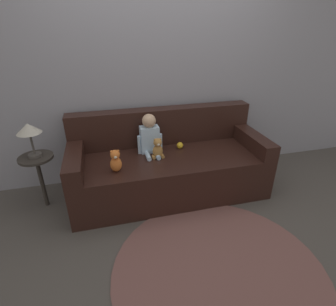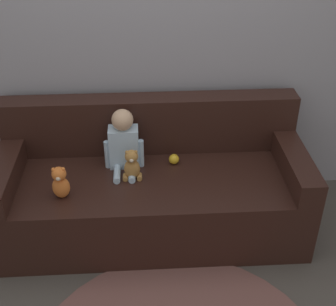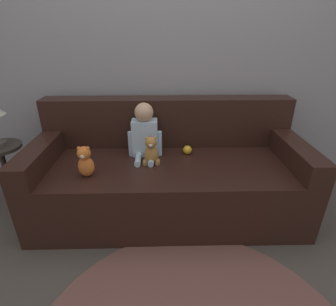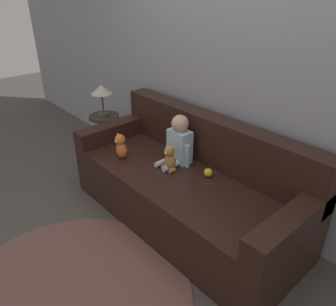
{
  "view_description": "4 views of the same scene",
  "coord_description": "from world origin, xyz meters",
  "px_view_note": "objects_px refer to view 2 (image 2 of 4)",
  "views": [
    {
      "loc": [
        -0.64,
        -2.4,
        1.73
      ],
      "look_at": [
        -0.04,
        -0.12,
        0.55
      ],
      "focal_mm": 28.0,
      "sensor_mm": 36.0,
      "label": 1
    },
    {
      "loc": [
        -0.05,
        -2.57,
        2.28
      ],
      "look_at": [
        0.1,
        -0.09,
        0.69
      ],
      "focal_mm": 50.0,
      "sensor_mm": 36.0,
      "label": 2
    },
    {
      "loc": [
        -0.05,
        -1.79,
        1.4
      ],
      "look_at": [
        -0.0,
        -0.03,
        0.55
      ],
      "focal_mm": 28.0,
      "sensor_mm": 36.0,
      "label": 3
    },
    {
      "loc": [
        1.61,
        -1.6,
        1.85
      ],
      "look_at": [
        -0.1,
        -0.07,
        0.64
      ],
      "focal_mm": 35.0,
      "sensor_mm": 36.0,
      "label": 4
    }
  ],
  "objects_px": {
    "person_baby": "(124,142)",
    "teddy_bear_brown": "(132,165)",
    "plush_toy_side": "(60,183)",
    "toy_ball": "(174,159)",
    "couch": "(152,188)"
  },
  "relations": [
    {
      "from": "toy_ball",
      "to": "plush_toy_side",
      "type": "bearing_deg",
      "value": -155.32
    },
    {
      "from": "person_baby",
      "to": "toy_ball",
      "type": "relative_size",
      "value": 5.94
    },
    {
      "from": "toy_ball",
      "to": "teddy_bear_brown",
      "type": "bearing_deg",
      "value": -151.47
    },
    {
      "from": "teddy_bear_brown",
      "to": "plush_toy_side",
      "type": "height_order",
      "value": "plush_toy_side"
    },
    {
      "from": "person_baby",
      "to": "teddy_bear_brown",
      "type": "relative_size",
      "value": 1.95
    },
    {
      "from": "person_baby",
      "to": "plush_toy_side",
      "type": "distance_m",
      "value": 0.51
    },
    {
      "from": "couch",
      "to": "teddy_bear_brown",
      "type": "height_order",
      "value": "couch"
    },
    {
      "from": "person_baby",
      "to": "plush_toy_side",
      "type": "xyz_separation_m",
      "value": [
        -0.39,
        -0.33,
        -0.08
      ]
    },
    {
      "from": "couch",
      "to": "plush_toy_side",
      "type": "distance_m",
      "value": 0.68
    },
    {
      "from": "couch",
      "to": "toy_ball",
      "type": "distance_m",
      "value": 0.26
    },
    {
      "from": "person_baby",
      "to": "plush_toy_side",
      "type": "relative_size",
      "value": 1.89
    },
    {
      "from": "person_baby",
      "to": "toy_ball",
      "type": "xyz_separation_m",
      "value": [
        0.34,
        0.0,
        -0.15
      ]
    },
    {
      "from": "person_baby",
      "to": "toy_ball",
      "type": "bearing_deg",
      "value": 0.72
    },
    {
      "from": "person_baby",
      "to": "plush_toy_side",
      "type": "bearing_deg",
      "value": -139.54
    },
    {
      "from": "couch",
      "to": "teddy_bear_brown",
      "type": "relative_size",
      "value": 9.48
    }
  ]
}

